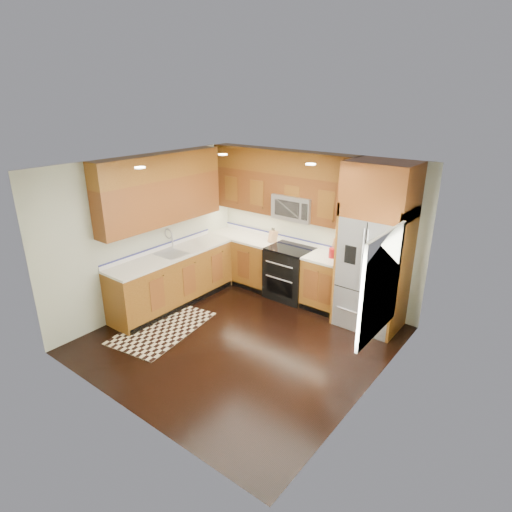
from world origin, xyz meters
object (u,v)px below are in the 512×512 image
Objects in this scene: range at (289,273)px; knife_block at (273,236)px; rug at (163,328)px; utensil_crock at (333,251)px; refrigerator at (375,248)px.

knife_block is (-0.44, 0.09, 0.58)m from range.
range is 0.73m from knife_block.
utensil_crock is (1.75, 2.22, 1.05)m from rug.
rug is at bearing -113.59° from range.
knife_block is (-1.99, 0.13, -0.25)m from refrigerator.
knife_block is 0.79× the size of utensil_crock.
utensil_crock reaches higher than range.
knife_block is 1.24m from utensil_crock.
refrigerator is (1.55, -0.04, 0.83)m from range.
knife_block is (0.51, 2.26, 1.04)m from rug.
utensil_crock is at bearing 42.73° from rug.
refrigerator is 2.01m from knife_block.
rug is 3.02m from utensil_crock.
utensil_crock is (-0.75, 0.09, -0.25)m from refrigerator.
range is 0.99m from utensil_crock.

